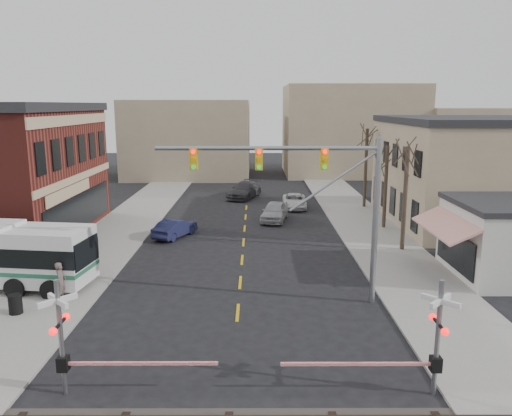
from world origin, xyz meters
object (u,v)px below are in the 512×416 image
at_px(car_a, 275,211).
at_px(car_c, 294,201).
at_px(car_b, 175,228).
at_px(rr_crossing_east, 424,339).
at_px(car_d, 244,190).
at_px(traffic_signal_mast, 316,186).
at_px(trash_bin, 15,304).
at_px(pedestrian_far, 66,262).
at_px(pedestrian_near, 61,281).
at_px(rr_crossing_west, 74,339).

xyz_separation_m(car_a, car_c, (2.05, 5.20, -0.14)).
bearing_deg(car_b, rr_crossing_east, 143.72).
xyz_separation_m(car_c, car_d, (-4.76, 5.20, 0.17)).
height_order(traffic_signal_mast, trash_bin, traffic_signal_mast).
bearing_deg(trash_bin, car_b, 69.73).
relative_size(traffic_signal_mast, pedestrian_far, 6.43).
distance_m(car_c, pedestrian_near, 26.15).
height_order(car_c, car_d, car_d).
distance_m(traffic_signal_mast, pedestrian_far, 14.54).
relative_size(rr_crossing_east, car_a, 1.22).
bearing_deg(traffic_signal_mast, car_a, 94.03).
distance_m(car_b, car_d, 16.30).
xyz_separation_m(trash_bin, car_b, (5.10, 13.81, 0.10)).
relative_size(trash_bin, pedestrian_far, 0.56).
bearing_deg(rr_crossing_east, car_c, 93.45).
relative_size(car_a, pedestrian_near, 2.39).
distance_m(car_a, car_d, 10.75).
height_order(rr_crossing_west, car_c, rr_crossing_west).
relative_size(car_a, pedestrian_far, 2.85).
height_order(rr_crossing_west, rr_crossing_east, same).
height_order(rr_crossing_east, car_a, rr_crossing_east).
height_order(traffic_signal_mast, rr_crossing_west, traffic_signal_mast).
relative_size(car_c, pedestrian_far, 2.88).
bearing_deg(pedestrian_near, traffic_signal_mast, -91.86).
height_order(trash_bin, pedestrian_near, pedestrian_near).
bearing_deg(rr_crossing_east, car_b, 119.34).
xyz_separation_m(traffic_signal_mast, rr_crossing_west, (-8.74, -7.83, -3.79)).
bearing_deg(pedestrian_far, rr_crossing_east, -56.32).
bearing_deg(trash_bin, car_c, 58.95).
relative_size(car_b, pedestrian_far, 2.51).
bearing_deg(car_c, pedestrian_far, -123.58).
xyz_separation_m(rr_crossing_west, pedestrian_far, (-4.54, 11.26, -1.04)).
bearing_deg(car_a, car_d, 115.99).
relative_size(trash_bin, car_d, 0.16).
xyz_separation_m(rr_crossing_east, car_c, (-1.84, 30.53, -1.32)).
bearing_deg(car_b, car_d, -82.45).
bearing_deg(rr_crossing_west, pedestrian_far, 111.96).
bearing_deg(rr_crossing_west, rr_crossing_east, -0.25).
height_order(car_a, pedestrian_far, pedestrian_far).
relative_size(traffic_signal_mast, rr_crossing_east, 1.86).
distance_m(rr_crossing_east, car_a, 25.66).
distance_m(rr_crossing_east, pedestrian_far, 19.58).
xyz_separation_m(traffic_signal_mast, car_c, (0.82, 22.65, -5.11)).
height_order(car_a, pedestrian_near, pedestrian_near).
bearing_deg(pedestrian_far, trash_bin, -116.35).
relative_size(traffic_signal_mast, car_b, 2.57).
bearing_deg(car_d, pedestrian_near, -86.73).
height_order(rr_crossing_east, car_d, rr_crossing_east).
bearing_deg(traffic_signal_mast, rr_crossing_west, -138.15).
relative_size(car_d, pedestrian_far, 3.48).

